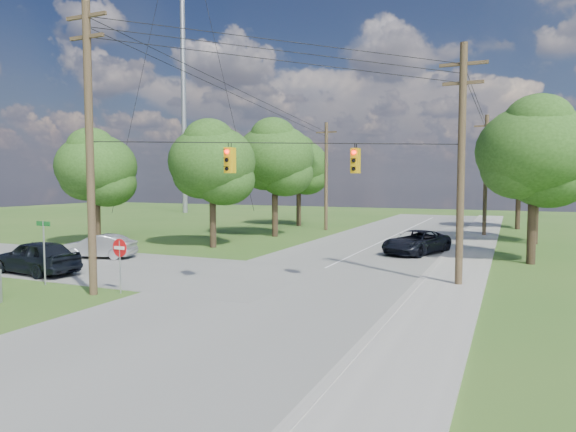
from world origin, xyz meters
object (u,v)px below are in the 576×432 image
at_px(pole_north_w, 326,175).
at_px(do_not_enter_sign, 120,253).
at_px(pole_ne, 461,161).
at_px(car_main_north, 416,242).
at_px(pole_north_e, 486,174).
at_px(pole_sw, 89,141).
at_px(car_cross_dark, 36,257).
at_px(car_cross_silver, 99,246).

bearing_deg(pole_north_w, do_not_enter_sign, -87.48).
height_order(pole_ne, car_main_north, pole_ne).
bearing_deg(pole_ne, car_main_north, 110.18).
relative_size(pole_north_e, pole_north_w, 1.00).
xyz_separation_m(pole_sw, car_cross_dark, (-5.96, 2.30, -5.35)).
bearing_deg(pole_north_w, car_cross_silver, -106.35).
bearing_deg(pole_ne, car_cross_dark, -164.77).
bearing_deg(do_not_enter_sign, pole_north_e, 70.61).
height_order(pole_north_e, car_cross_silver, pole_north_e).
xyz_separation_m(pole_ne, pole_north_w, (-13.90, 22.00, -0.34)).
bearing_deg(pole_north_e, car_cross_dark, -125.48).
distance_m(pole_ne, do_not_enter_sign, 14.93).
bearing_deg(pole_north_e, do_not_enter_sign, -113.52).
bearing_deg(car_main_north, pole_north_e, 95.42).
relative_size(pole_north_e, car_cross_dark, 2.01).
bearing_deg(pole_sw, car_main_north, 59.06).
distance_m(pole_sw, car_cross_dark, 8.33).
distance_m(pole_ne, car_cross_dark, 20.68).
bearing_deg(pole_sw, pole_ne, 29.38).
xyz_separation_m(pole_sw, car_main_north, (10.10, 16.85, -5.46)).
bearing_deg(car_cross_dark, pole_north_w, 174.22).
relative_size(pole_ne, car_main_north, 1.98).
relative_size(pole_sw, pole_north_w, 1.20).
height_order(pole_ne, do_not_enter_sign, pole_ne).
bearing_deg(pole_ne, pole_sw, -150.62).
bearing_deg(pole_ne, pole_north_e, 90.00).
relative_size(pole_north_e, car_cross_silver, 2.35).
relative_size(pole_ne, pole_north_w, 1.05).
relative_size(pole_sw, car_cross_dark, 2.41).
bearing_deg(pole_ne, pole_north_w, 122.29).
height_order(pole_north_e, car_cross_dark, pole_north_e).
xyz_separation_m(pole_north_w, do_not_enter_sign, (1.28, -29.00, -3.47)).
bearing_deg(pole_north_e, car_main_north, -104.93).
height_order(pole_sw, car_cross_silver, pole_sw).
bearing_deg(car_cross_dark, do_not_enter_sign, 81.75).
bearing_deg(car_cross_dark, car_main_north, 137.90).
relative_size(pole_sw, car_main_north, 2.27).
xyz_separation_m(pole_north_w, car_main_north, (10.50, -12.75, -4.36)).
xyz_separation_m(pole_north_e, do_not_enter_sign, (-12.62, -29.00, -3.47)).
bearing_deg(do_not_enter_sign, pole_sw, -141.60).
relative_size(car_cross_dark, car_main_north, 0.94).
height_order(car_main_north, do_not_enter_sign, do_not_enter_sign).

